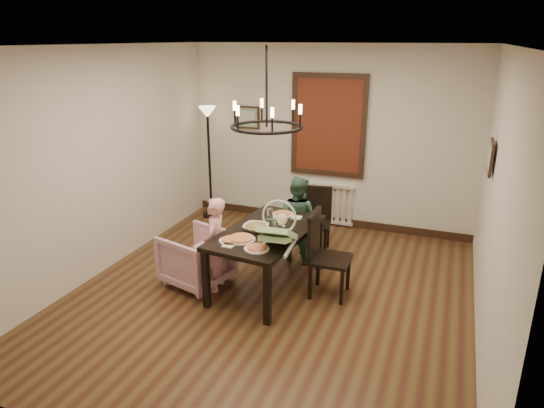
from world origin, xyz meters
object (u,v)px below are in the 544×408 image
Objects in this scene: dining_table at (267,237)px; chair_far at (316,220)px; elderly_woman at (215,252)px; baby_bouncer at (278,231)px; seated_man at (297,226)px; floor_lamp at (210,164)px; chair_right at (331,255)px; armchair at (196,258)px; drinking_glass at (275,226)px.

chair_far is (0.25, 1.22, -0.20)m from dining_table.
dining_table is 0.64m from elderly_woman.
baby_bouncer is (0.28, -0.41, 0.26)m from dining_table.
chair_far is 0.94× the size of seated_man.
floor_lamp is at bearing 151.55° from chair_far.
chair_right is 1.08× the size of elderly_woman.
armchair is at bearing 165.01° from baby_bouncer.
chair_right is 1.04m from seated_man.
elderly_woman is 1.73× the size of baby_bouncer.
seated_man is at bearing 38.74° from chair_right.
dining_table is at bearing 95.52° from seated_man.
dining_table is at bearing -47.71° from floor_lamp.
floor_lamp is (-1.90, 1.98, 0.09)m from drinking_glass.
dining_table is 2.68m from floor_lamp.
seated_man is at bearing -30.21° from floor_lamp.
floor_lamp is at bearing -19.19° from seated_man.
chair_far is at bearing 157.60° from armchair.
elderly_woman is at bearing 95.16° from armchair.
chair_right reaches higher than elderly_woman.
drinking_glass is 0.08× the size of floor_lamp.
elderly_woman reaches higher than drinking_glass.
drinking_glass is 2.75m from floor_lamp.
seated_man is (0.93, 1.09, 0.15)m from armchair.
chair_right reaches higher than seated_man.
dining_table is 2.26× the size of armchair.
armchair is 0.76× the size of seated_man.
seated_man is at bearing 91.45° from drinking_glass.
dining_table is at bearing 103.90° from elderly_woman.
chair_far is 0.89× the size of chair_right.
baby_bouncer is 0.44m from drinking_glass.
seated_man reaches higher than dining_table.
elderly_woman is at bearing 103.38° from chair_right.
chair_right is 0.79m from baby_bouncer.
floor_lamp reaches higher than armchair.
elderly_woman is at bearing 71.51° from seated_man.
baby_bouncer is (0.84, -0.15, 0.44)m from elderly_woman.
baby_bouncer is at bearing 69.10° from elderly_woman.
drinking_glass is (0.02, -0.89, 0.32)m from seated_man.
armchair is 1.28m from baby_bouncer.
chair_far reaches higher than armchair.
seated_man is 2.21m from floor_lamp.
chair_right is (0.50, -1.14, 0.06)m from chair_far.
chair_far is 1.66× the size of baby_bouncer.
baby_bouncer reaches higher than chair_right.
baby_bouncer reaches higher than chair_far.
baby_bouncer reaches higher than elderly_woman.
seated_man is at bearing 139.58° from elderly_woman.
seated_man is (-0.67, 0.79, -0.03)m from chair_right.
dining_table is 0.92× the size of floor_lamp.
drinking_glass reaches higher than armchair.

